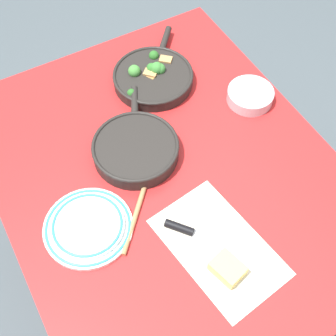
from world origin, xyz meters
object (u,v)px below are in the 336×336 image
Objects in this scene: wooden_spoon at (143,191)px; cheese_block at (228,269)px; skillet_broccoli at (153,76)px; skillet_eggs at (136,149)px; grater_knife at (196,234)px; dinner_plate_stack at (88,226)px; prep_bowl_steel at (250,96)px.

wooden_spoon is 0.34m from cheese_block.
skillet_broccoli is 0.32m from skillet_eggs.
cheese_block is (-0.13, -0.02, 0.01)m from grater_knife.
cheese_block reaches higher than wooden_spoon.
wooden_spoon is at bearing -80.98° from dinner_plate_stack.
skillet_broccoli is 0.34m from prep_bowl_steel.
grater_knife is at bearing -150.48° from skillet_eggs.
skillet_broccoli is at bearing -46.15° from dinner_plate_stack.
skillet_eggs is 0.47m from cheese_block.
wooden_spoon is at bearing -170.69° from skillet_broccoli.
dinner_plate_stack is at bearing -162.45° from grater_knife.
wooden_spoon is at bearing 106.95° from prep_bowl_steel.
skillet_broccoli is 1.35× the size of dinner_plate_stack.
wooden_spoon is 1.04× the size of dinner_plate_stack.
prep_bowl_steel reaches higher than wooden_spoon.
prep_bowl_steel is (0.01, -0.44, -0.01)m from skillet_eggs.
skillet_eggs is at bearing 144.27° from grater_knife.
skillet_eggs reaches higher than grater_knife.
grater_knife is 0.31m from dinner_plate_stack.
prep_bowl_steel reaches higher than dinner_plate_stack.
prep_bowl_steel is at bearing -62.06° from skillet_eggs.
grater_knife is at bearing 7.16° from cheese_block.
grater_knife reaches higher than wooden_spoon.
grater_knife is at bearing 129.44° from prep_bowl_steel.
cheese_block is (-0.72, 0.16, -0.01)m from skillet_broccoli.
wooden_spoon is at bearing 13.73° from cheese_block.
skillet_broccoli is 0.46m from wooden_spoon.
skillet_broccoli is at bearing -12.65° from cheese_block.
wooden_spoon is (-0.39, 0.24, -0.02)m from skillet_broccoli.
cheese_block is at bearing 139.66° from prep_bowl_steel.
skillet_broccoli is at bearing 46.05° from prep_bowl_steel.
skillet_eggs is at bearing -55.01° from dinner_plate_stack.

